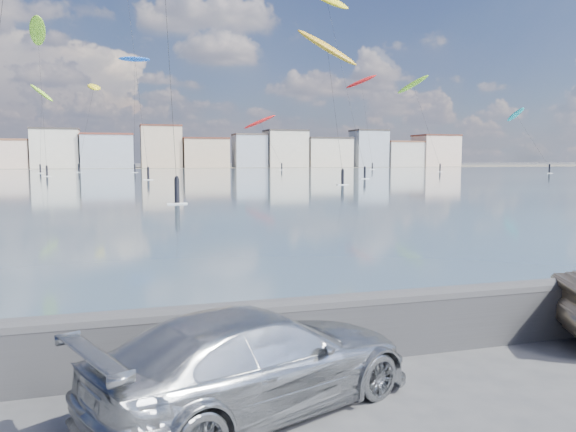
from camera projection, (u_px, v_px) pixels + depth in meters
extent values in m
cube|color=#3B4E5E|center=(133.00, 177.00, 93.24)|extent=(500.00, 177.00, 0.00)
cube|color=#4C473D|center=(127.00, 167.00, 196.72)|extent=(500.00, 60.00, 0.00)
cube|color=#28282B|center=(249.00, 341.00, 8.50)|extent=(400.00, 0.35, 0.90)
cylinder|color=#28282B|center=(249.00, 312.00, 8.45)|extent=(400.00, 0.36, 0.36)
cube|color=beige|center=(9.00, 155.00, 173.04)|extent=(12.00, 10.00, 8.50)
cube|color=brown|center=(8.00, 140.00, 172.58)|extent=(12.24, 10.20, 0.60)
cube|color=beige|center=(56.00, 149.00, 176.68)|extent=(14.00, 11.00, 12.00)
cube|color=#383330|center=(55.00, 129.00, 176.03)|extent=(14.28, 11.22, 0.60)
cube|color=#9EA8B7|center=(107.00, 152.00, 181.13)|extent=(16.00, 13.00, 10.50)
cube|color=brown|center=(107.00, 134.00, 180.56)|extent=(16.32, 13.26, 0.60)
cube|color=#CCB293|center=(161.00, 147.00, 185.78)|extent=(13.00, 10.00, 13.50)
cube|color=#562D23|center=(161.00, 126.00, 185.05)|extent=(13.26, 10.20, 0.60)
cube|color=#CCB293|center=(205.00, 154.00, 190.08)|extent=(15.00, 12.00, 9.50)
cube|color=#562D23|center=(205.00, 139.00, 189.56)|extent=(15.30, 12.24, 0.60)
cube|color=#9EA8B7|center=(250.00, 151.00, 194.38)|extent=(11.00, 9.00, 11.00)
cube|color=#4C423D|center=(249.00, 135.00, 193.78)|extent=(11.22, 9.18, 0.60)
cube|color=beige|center=(286.00, 149.00, 197.98)|extent=(14.00, 11.00, 12.50)
cube|color=#383330|center=(286.00, 131.00, 197.30)|extent=(14.28, 11.22, 0.60)
cube|color=beige|center=(327.00, 153.00, 202.48)|extent=(16.00, 12.00, 10.00)
cube|color=#383330|center=(327.00, 138.00, 201.94)|extent=(16.32, 12.24, 0.60)
cube|color=#9EA8B7|center=(369.00, 149.00, 206.99)|extent=(12.00, 10.00, 13.00)
cube|color=#383330|center=(369.00, 131.00, 206.29)|extent=(12.24, 10.20, 0.60)
cube|color=beige|center=(402.00, 155.00, 211.01)|extent=(14.00, 11.00, 9.00)
cube|color=brown|center=(402.00, 142.00, 210.51)|extent=(14.28, 11.22, 0.60)
cube|color=beige|center=(436.00, 151.00, 214.97)|extent=(15.00, 12.00, 11.50)
cube|color=#562D23|center=(436.00, 136.00, 214.35)|extent=(15.30, 12.24, 0.60)
imported|color=#A1A4A8|center=(256.00, 360.00, 7.14)|extent=(4.84, 3.40, 1.30)
cube|color=white|center=(148.00, 180.00, 82.47)|extent=(1.40, 0.42, 0.08)
cylinder|color=black|center=(148.00, 174.00, 82.38)|extent=(0.36, 0.36, 1.70)
sphere|color=black|center=(148.00, 167.00, 82.29)|extent=(0.28, 0.28, 0.28)
cylinder|color=black|center=(134.00, 49.00, 84.10)|extent=(2.98, 8.52, 36.43)
ellipsoid|color=red|center=(361.00, 82.00, 162.06)|extent=(8.46, 9.03, 4.93)
cube|color=white|center=(372.00, 169.00, 158.22)|extent=(1.40, 0.42, 0.08)
cylinder|color=black|center=(372.00, 166.00, 158.12)|extent=(0.36, 0.36, 1.70)
sphere|color=black|center=(372.00, 163.00, 158.03)|extent=(0.28, 0.28, 0.28)
cylinder|color=black|center=(367.00, 123.00, 160.08)|extent=(0.74, 6.99, 23.97)
ellipsoid|color=#8CD826|center=(413.00, 84.00, 136.66)|extent=(7.15, 7.66, 4.88)
cube|color=white|center=(440.00, 172.00, 130.97)|extent=(1.40, 0.42, 0.08)
cylinder|color=black|center=(440.00, 168.00, 130.87)|extent=(0.36, 0.36, 1.70)
sphere|color=black|center=(440.00, 164.00, 130.78)|extent=(0.28, 0.28, 0.28)
cylinder|color=black|center=(426.00, 124.00, 133.75)|extent=(2.65, 9.05, 19.82)
cube|color=white|center=(177.00, 203.00, 39.22)|extent=(1.40, 0.42, 0.08)
cylinder|color=black|center=(177.00, 191.00, 39.13)|extent=(0.36, 0.36, 1.70)
sphere|color=black|center=(177.00, 178.00, 39.04)|extent=(0.28, 0.28, 0.28)
ellipsoid|color=yellow|center=(94.00, 87.00, 134.22)|extent=(4.10, 10.84, 3.64)
cube|color=white|center=(79.00, 172.00, 127.09)|extent=(1.40, 0.42, 0.08)
cylinder|color=black|center=(79.00, 168.00, 127.00)|extent=(0.36, 0.36, 1.70)
sphere|color=black|center=(79.00, 164.00, 126.91)|extent=(0.28, 0.28, 0.28)
cylinder|color=black|center=(86.00, 126.00, 130.59)|extent=(3.56, 8.63, 18.88)
ellipsoid|color=#8CD826|center=(42.00, 93.00, 127.61)|extent=(6.89, 7.36, 5.49)
cube|color=white|center=(40.00, 173.00, 118.88)|extent=(1.40, 0.42, 0.08)
cylinder|color=black|center=(40.00, 169.00, 118.79)|extent=(0.36, 0.36, 1.70)
sphere|color=black|center=(40.00, 165.00, 118.70)|extent=(0.28, 0.28, 0.28)
cylinder|color=black|center=(41.00, 129.00, 123.18)|extent=(0.47, 11.24, 16.73)
ellipsoid|color=#BF8C19|center=(327.00, 48.00, 77.22)|extent=(9.36, 4.88, 6.22)
cube|color=white|center=(342.00, 185.00, 67.14)|extent=(1.40, 0.42, 0.08)
cylinder|color=black|center=(343.00, 177.00, 67.05)|extent=(0.36, 0.36, 1.70)
sphere|color=black|center=(343.00, 170.00, 66.96)|extent=(0.28, 0.28, 0.28)
cylinder|color=black|center=(334.00, 106.00, 72.12)|extent=(2.37, 11.88, 17.07)
cube|color=white|center=(365.00, 179.00, 86.65)|extent=(1.40, 0.42, 0.08)
cylinder|color=black|center=(365.00, 173.00, 86.56)|extent=(0.36, 0.36, 1.70)
sphere|color=black|center=(365.00, 167.00, 86.47)|extent=(0.28, 0.28, 0.28)
cylinder|color=black|center=(344.00, 80.00, 91.73)|extent=(1.21, 14.47, 29.38)
ellipsoid|color=#8CD826|center=(37.00, 31.00, 109.55)|extent=(4.14, 10.43, 4.93)
cube|color=white|center=(47.00, 176.00, 98.69)|extent=(1.40, 0.42, 0.08)
cylinder|color=black|center=(47.00, 171.00, 98.60)|extent=(0.36, 0.36, 1.70)
sphere|color=black|center=(47.00, 166.00, 98.51)|extent=(0.28, 0.28, 0.28)
cylinder|color=black|center=(42.00, 96.00, 104.06)|extent=(2.40, 15.12, 26.67)
ellipsoid|color=#19BFBF|center=(516.00, 115.00, 129.63)|extent=(3.74, 7.57, 3.60)
cube|color=white|center=(549.00, 173.00, 119.13)|extent=(1.40, 0.42, 0.08)
cylinder|color=black|center=(549.00, 169.00, 119.03)|extent=(0.36, 0.36, 1.70)
sphere|color=black|center=(550.00, 165.00, 118.94)|extent=(0.28, 0.28, 0.28)
cylinder|color=black|center=(532.00, 140.00, 124.31)|extent=(0.63, 12.28, 11.97)
ellipsoid|color=red|center=(259.00, 122.00, 161.47)|extent=(9.81, 6.80, 5.04)
cube|color=white|center=(282.00, 170.00, 151.15)|extent=(1.40, 0.42, 0.08)
cylinder|color=black|center=(282.00, 167.00, 151.06)|extent=(0.36, 0.36, 1.70)
sphere|color=black|center=(282.00, 163.00, 150.96)|extent=(0.28, 0.28, 0.28)
cylinder|color=black|center=(270.00, 143.00, 156.24)|extent=(2.95, 13.17, 12.34)
ellipsoid|color=blue|center=(134.00, 59.00, 135.43)|extent=(7.64, 2.69, 1.44)
cube|color=white|center=(135.00, 172.00, 124.29)|extent=(1.40, 0.42, 0.08)
cylinder|color=black|center=(135.00, 168.00, 124.20)|extent=(0.36, 0.36, 1.70)
sphere|color=black|center=(135.00, 164.00, 124.10)|extent=(0.28, 0.28, 0.28)
cylinder|color=black|center=(134.00, 111.00, 129.80)|extent=(0.97, 14.34, 25.73)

